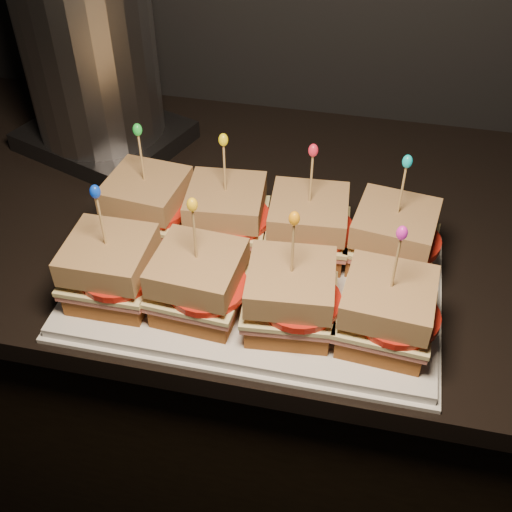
# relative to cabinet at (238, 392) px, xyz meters

# --- Properties ---
(cabinet) EXTENTS (2.24, 0.60, 0.86)m
(cabinet) POSITION_rel_cabinet_xyz_m (0.00, 0.00, 0.00)
(cabinet) COLOR black
(cabinet) RESTS_ON ground
(granite_slab) EXTENTS (2.28, 0.64, 0.03)m
(granite_slab) POSITION_rel_cabinet_xyz_m (0.00, -0.00, 0.45)
(granite_slab) COLOR black
(granite_slab) RESTS_ON cabinet
(platter) EXTENTS (0.46, 0.28, 0.02)m
(platter) POSITION_rel_cabinet_xyz_m (0.07, -0.16, 0.47)
(platter) COLOR white
(platter) RESTS_ON granite_slab
(platter_rim) EXTENTS (0.47, 0.30, 0.01)m
(platter_rim) POSITION_rel_cabinet_xyz_m (0.07, -0.16, 0.47)
(platter_rim) COLOR white
(platter_rim) RESTS_ON granite_slab
(sandwich_0_bread_bot) EXTENTS (0.10, 0.10, 0.03)m
(sandwich_0_bread_bot) POSITION_rel_cabinet_xyz_m (-0.09, -0.10, 0.50)
(sandwich_0_bread_bot) COLOR brown
(sandwich_0_bread_bot) RESTS_ON platter
(sandwich_0_ham) EXTENTS (0.11, 0.11, 0.01)m
(sandwich_0_ham) POSITION_rel_cabinet_xyz_m (-0.09, -0.10, 0.51)
(sandwich_0_ham) COLOR #C7645D
(sandwich_0_ham) RESTS_ON sandwich_0_bread_bot
(sandwich_0_cheese) EXTENTS (0.12, 0.11, 0.01)m
(sandwich_0_cheese) POSITION_rel_cabinet_xyz_m (-0.09, -0.10, 0.52)
(sandwich_0_cheese) COLOR beige
(sandwich_0_cheese) RESTS_ON sandwich_0_ham
(sandwich_0_tomato) EXTENTS (0.10, 0.10, 0.01)m
(sandwich_0_tomato) POSITION_rel_cabinet_xyz_m (-0.08, -0.10, 0.53)
(sandwich_0_tomato) COLOR red
(sandwich_0_tomato) RESTS_ON sandwich_0_cheese
(sandwich_0_bread_top) EXTENTS (0.11, 0.11, 0.03)m
(sandwich_0_bread_top) POSITION_rel_cabinet_xyz_m (-0.09, -0.10, 0.55)
(sandwich_0_bread_top) COLOR brown
(sandwich_0_bread_top) RESTS_ON sandwich_0_tomato
(sandwich_0_pick) EXTENTS (0.00, 0.00, 0.09)m
(sandwich_0_pick) POSITION_rel_cabinet_xyz_m (-0.09, -0.10, 0.60)
(sandwich_0_pick) COLOR tan
(sandwich_0_pick) RESTS_ON sandwich_0_bread_top
(sandwich_0_frill) EXTENTS (0.01, 0.01, 0.02)m
(sandwich_0_frill) POSITION_rel_cabinet_xyz_m (-0.09, -0.10, 0.64)
(sandwich_0_frill) COLOR green
(sandwich_0_frill) RESTS_ON sandwich_0_pick
(sandwich_1_bread_bot) EXTENTS (0.10, 0.10, 0.03)m
(sandwich_1_bread_bot) POSITION_rel_cabinet_xyz_m (0.02, -0.10, 0.50)
(sandwich_1_bread_bot) COLOR brown
(sandwich_1_bread_bot) RESTS_ON platter
(sandwich_1_ham) EXTENTS (0.11, 0.11, 0.01)m
(sandwich_1_ham) POSITION_rel_cabinet_xyz_m (0.02, -0.10, 0.51)
(sandwich_1_ham) COLOR #C7645D
(sandwich_1_ham) RESTS_ON sandwich_1_bread_bot
(sandwich_1_cheese) EXTENTS (0.12, 0.11, 0.01)m
(sandwich_1_cheese) POSITION_rel_cabinet_xyz_m (0.02, -0.10, 0.52)
(sandwich_1_cheese) COLOR beige
(sandwich_1_cheese) RESTS_ON sandwich_1_ham
(sandwich_1_tomato) EXTENTS (0.10, 0.10, 0.01)m
(sandwich_1_tomato) POSITION_rel_cabinet_xyz_m (0.03, -0.10, 0.53)
(sandwich_1_tomato) COLOR red
(sandwich_1_tomato) RESTS_ON sandwich_1_cheese
(sandwich_1_bread_top) EXTENTS (0.11, 0.11, 0.03)m
(sandwich_1_bread_top) POSITION_rel_cabinet_xyz_m (0.02, -0.10, 0.55)
(sandwich_1_bread_top) COLOR brown
(sandwich_1_bread_top) RESTS_ON sandwich_1_tomato
(sandwich_1_pick) EXTENTS (0.00, 0.00, 0.09)m
(sandwich_1_pick) POSITION_rel_cabinet_xyz_m (0.02, -0.10, 0.60)
(sandwich_1_pick) COLOR tan
(sandwich_1_pick) RESTS_ON sandwich_1_bread_top
(sandwich_1_frill) EXTENTS (0.01, 0.01, 0.02)m
(sandwich_1_frill) POSITION_rel_cabinet_xyz_m (0.02, -0.10, 0.64)
(sandwich_1_frill) COLOR yellow
(sandwich_1_frill) RESTS_ON sandwich_1_pick
(sandwich_2_bread_bot) EXTENTS (0.10, 0.10, 0.03)m
(sandwich_2_bread_bot) POSITION_rel_cabinet_xyz_m (0.13, -0.10, 0.50)
(sandwich_2_bread_bot) COLOR brown
(sandwich_2_bread_bot) RESTS_ON platter
(sandwich_2_ham) EXTENTS (0.11, 0.11, 0.01)m
(sandwich_2_ham) POSITION_rel_cabinet_xyz_m (0.13, -0.10, 0.51)
(sandwich_2_ham) COLOR #C7645D
(sandwich_2_ham) RESTS_ON sandwich_2_bread_bot
(sandwich_2_cheese) EXTENTS (0.11, 0.11, 0.01)m
(sandwich_2_cheese) POSITION_rel_cabinet_xyz_m (0.13, -0.10, 0.52)
(sandwich_2_cheese) COLOR beige
(sandwich_2_cheese) RESTS_ON sandwich_2_ham
(sandwich_2_tomato) EXTENTS (0.10, 0.10, 0.01)m
(sandwich_2_tomato) POSITION_rel_cabinet_xyz_m (0.14, -0.10, 0.53)
(sandwich_2_tomato) COLOR red
(sandwich_2_tomato) RESTS_ON sandwich_2_cheese
(sandwich_2_bread_top) EXTENTS (0.10, 0.10, 0.03)m
(sandwich_2_bread_top) POSITION_rel_cabinet_xyz_m (0.13, -0.10, 0.55)
(sandwich_2_bread_top) COLOR brown
(sandwich_2_bread_top) RESTS_ON sandwich_2_tomato
(sandwich_2_pick) EXTENTS (0.00, 0.00, 0.09)m
(sandwich_2_pick) POSITION_rel_cabinet_xyz_m (0.13, -0.10, 0.60)
(sandwich_2_pick) COLOR tan
(sandwich_2_pick) RESTS_ON sandwich_2_bread_top
(sandwich_2_frill) EXTENTS (0.01, 0.01, 0.02)m
(sandwich_2_frill) POSITION_rel_cabinet_xyz_m (0.13, -0.10, 0.64)
(sandwich_2_frill) COLOR red
(sandwich_2_frill) RESTS_ON sandwich_2_pick
(sandwich_3_bread_bot) EXTENTS (0.11, 0.11, 0.03)m
(sandwich_3_bread_bot) POSITION_rel_cabinet_xyz_m (0.24, -0.10, 0.50)
(sandwich_3_bread_bot) COLOR brown
(sandwich_3_bread_bot) RESTS_ON platter
(sandwich_3_ham) EXTENTS (0.12, 0.12, 0.01)m
(sandwich_3_ham) POSITION_rel_cabinet_xyz_m (0.24, -0.10, 0.51)
(sandwich_3_ham) COLOR #C7645D
(sandwich_3_ham) RESTS_ON sandwich_3_bread_bot
(sandwich_3_cheese) EXTENTS (0.12, 0.12, 0.01)m
(sandwich_3_cheese) POSITION_rel_cabinet_xyz_m (0.24, -0.10, 0.52)
(sandwich_3_cheese) COLOR beige
(sandwich_3_cheese) RESTS_ON sandwich_3_ham
(sandwich_3_tomato) EXTENTS (0.10, 0.10, 0.01)m
(sandwich_3_tomato) POSITION_rel_cabinet_xyz_m (0.25, -0.10, 0.53)
(sandwich_3_tomato) COLOR red
(sandwich_3_tomato) RESTS_ON sandwich_3_cheese
(sandwich_3_bread_top) EXTENTS (0.11, 0.11, 0.03)m
(sandwich_3_bread_top) POSITION_rel_cabinet_xyz_m (0.24, -0.10, 0.55)
(sandwich_3_bread_top) COLOR brown
(sandwich_3_bread_top) RESTS_ON sandwich_3_tomato
(sandwich_3_pick) EXTENTS (0.00, 0.00, 0.09)m
(sandwich_3_pick) POSITION_rel_cabinet_xyz_m (0.24, -0.10, 0.60)
(sandwich_3_pick) COLOR tan
(sandwich_3_pick) RESTS_ON sandwich_3_bread_top
(sandwich_3_frill) EXTENTS (0.01, 0.01, 0.02)m
(sandwich_3_frill) POSITION_rel_cabinet_xyz_m (0.24, -0.10, 0.64)
(sandwich_3_frill) COLOR #0CBBC6
(sandwich_3_frill) RESTS_ON sandwich_3_pick
(sandwich_4_bread_bot) EXTENTS (0.10, 0.10, 0.03)m
(sandwich_4_bread_bot) POSITION_rel_cabinet_xyz_m (-0.09, -0.23, 0.50)
(sandwich_4_bread_bot) COLOR brown
(sandwich_4_bread_bot) RESTS_ON platter
(sandwich_4_ham) EXTENTS (0.11, 0.10, 0.01)m
(sandwich_4_ham) POSITION_rel_cabinet_xyz_m (-0.09, -0.23, 0.51)
(sandwich_4_ham) COLOR #C7645D
(sandwich_4_ham) RESTS_ON sandwich_4_bread_bot
(sandwich_4_cheese) EXTENTS (0.11, 0.10, 0.01)m
(sandwich_4_cheese) POSITION_rel_cabinet_xyz_m (-0.09, -0.23, 0.52)
(sandwich_4_cheese) COLOR beige
(sandwich_4_cheese) RESTS_ON sandwich_4_ham
(sandwich_4_tomato) EXTENTS (0.10, 0.10, 0.01)m
(sandwich_4_tomato) POSITION_rel_cabinet_xyz_m (-0.08, -0.23, 0.53)
(sandwich_4_tomato) COLOR red
(sandwich_4_tomato) RESTS_ON sandwich_4_cheese
(sandwich_4_bread_top) EXTENTS (0.10, 0.10, 0.03)m
(sandwich_4_bread_top) POSITION_rel_cabinet_xyz_m (-0.09, -0.23, 0.55)
(sandwich_4_bread_top) COLOR brown
(sandwich_4_bread_top) RESTS_ON sandwich_4_tomato
(sandwich_4_pick) EXTENTS (0.00, 0.00, 0.09)m
(sandwich_4_pick) POSITION_rel_cabinet_xyz_m (-0.09, -0.23, 0.60)
(sandwich_4_pick) COLOR tan
(sandwich_4_pick) RESTS_ON sandwich_4_bread_top
(sandwich_4_frill) EXTENTS (0.01, 0.01, 0.02)m
(sandwich_4_frill) POSITION_rel_cabinet_xyz_m (-0.09, -0.23, 0.64)
(sandwich_4_frill) COLOR #0B37CE
(sandwich_4_frill) RESTS_ON sandwich_4_pick
(sandwich_5_bread_bot) EXTENTS (0.10, 0.10, 0.03)m
(sandwich_5_bread_bot) POSITION_rel_cabinet_xyz_m (0.02, -0.23, 0.50)
(sandwich_5_bread_bot) COLOR brown
(sandwich_5_bread_bot) RESTS_ON platter
(sandwich_5_ham) EXTENTS (0.11, 0.11, 0.01)m
(sandwich_5_ham) POSITION_rel_cabinet_xyz_m (0.02, -0.23, 0.51)
(sandwich_5_ham) COLOR #C7645D
(sandwich_5_ham) RESTS_ON sandwich_5_bread_bot
(sandwich_5_cheese) EXTENTS (0.11, 0.11, 0.01)m
(sandwich_5_cheese) POSITION_rel_cabinet_xyz_m (0.02, -0.23, 0.52)
(sandwich_5_cheese) COLOR beige
(sandwich_5_cheese) RESTS_ON sandwich_5_ham
(sandwich_5_tomato) EXTENTS (0.10, 0.10, 0.01)m
(sandwich_5_tomato) POSITION_rel_cabinet_xyz_m (0.03, -0.23, 0.53)
(sandwich_5_tomato) COLOR red
(sandwich_5_tomato) RESTS_ON sandwich_5_cheese
(sandwich_5_bread_top) EXTENTS (0.10, 0.10, 0.03)m
(sandwich_5_bread_top) POSITION_rel_cabinet_xyz_m (0.02, -0.23, 0.55)
(sandwich_5_bread_top) COLOR brown
(sandwich_5_bread_top) RESTS_ON sandwich_5_tomato
(sandwich_5_pick) EXTENTS (0.00, 0.00, 0.09)m
(sandwich_5_pick) POSITION_rel_cabinet_xyz_m (0.02, -0.23, 0.60)
(sandwich_5_pick) COLOR tan
(sandwich_5_pick) RESTS_ON sandwich_5_bread_top
(sandwich_5_frill) EXTENTS (0.01, 0.01, 0.02)m
(sandwich_5_frill) POSITION_rel_cabinet_xyz_m (0.02, -0.23, 0.64)
(sandwich_5_frill) COLOR yellow
(sandwich_5_frill) RESTS_ON sandwich_5_pick
(sandwich_6_bread_bot) EXTENTS (0.10, 0.10, 0.03)m
(sandwich_6_bread_bot) POSITION_rel_cabinet_xyz_m (0.13, -0.23, 0.50)
(sandwich_6_bread_bot) COLOR brown
(sandwich_6_bread_bot) RESTS_ON platter
(sandwich_6_ham) EXTENTS (0.11, 0.11, 0.01)m
(sandwich_6_ham) POSITION_rel_cabinet_xyz_m (0.13, -0.23, 0.51)
(sandwich_6_ham) COLOR #C7645D
(sandwich_6_ham) RESTS_ON sandwich_6_bread_bot
(sandwich_6_cheese) EXTENTS (0.12, 0.11, 0.01)m
(sandwich_6_cheese) POSITION_rel_cabinet_xyz_m (0.13, -0.23, 0.52)
(sandwich_6_cheese) COLOR beige
(sandwich_6_cheese) RESTS_ON sandwich_6_ham
(sandwich_6_tomato) EXTENTS (0.10, 0.10, 0.01)m
(sandwich_6_tomato) POSITION_rel_cabinet_xyz_m (0.14, -0.23, 0.53)
(sandwich_6_tomato) COLOR red
(sandwich_6_tomato) RESTS_ON sandwich_6_cheese
(sandwich_6_bread_top) EXTENTS (0.11, 0.11, 0.03)m
(sandwich_6_bread_top) POSITION_rel_cabinet_xyz_m (0.13, -0.23, 0.55)
(sandwich_6_bread_top) COLOR brown
(sandwich_6_bread_top) RESTS_ON sandwich_6_tomato
(sandwich_6_pick) EXTENTS (0.00, 0.00, 0.09)m
(sandwich_6_pick) POSITION_rel_cabinet_xyz_m (0.13, -0.23, 0.60)
(sandwich_6_pick) COLOR tan
(sandwich_6_pick) RESTS_ON sandwich_6_bread_top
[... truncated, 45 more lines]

